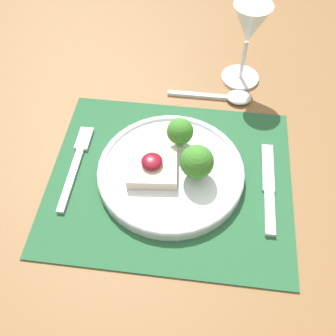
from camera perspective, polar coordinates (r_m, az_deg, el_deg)
name	(u,v)px	position (r m, az deg, el deg)	size (l,w,h in m)	color
ground_plane	(169,313)	(1.39, 0.17, -20.25)	(8.00, 8.00, 0.00)	brown
dining_table	(170,207)	(0.76, 0.30, -5.67)	(1.15, 1.23, 0.78)	brown
placemat	(170,179)	(0.68, 0.34, -1.55)	(0.41, 0.35, 0.00)	#235633
dinner_plate	(170,168)	(0.67, 0.25, -0.01)	(0.25, 0.25, 0.08)	silver
fork	(77,161)	(0.71, -13.07, 1.02)	(0.02, 0.18, 0.01)	silver
knife	(269,193)	(0.67, 14.42, -3.54)	(0.02, 0.18, 0.01)	silver
spoon	(230,97)	(0.81, 8.93, 10.16)	(0.17, 0.04, 0.01)	silver
wine_glass_near	(249,30)	(0.79, 11.68, 19.07)	(0.08, 0.08, 0.17)	white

